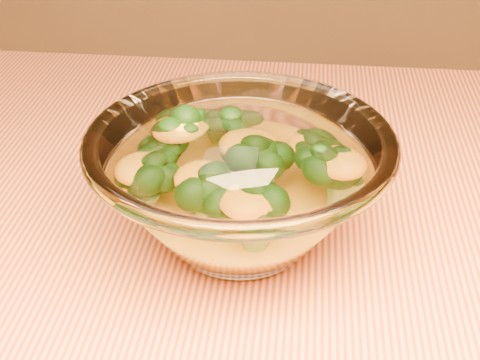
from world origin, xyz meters
name	(u,v)px	position (x,y,z in m)	size (l,w,h in m)	color
glass_bowl	(240,186)	(0.01, 0.07, 0.80)	(0.21, 0.21, 0.09)	white
cheese_sauce	(240,209)	(0.01, 0.07, 0.78)	(0.12, 0.12, 0.03)	yellow
broccoli_heap	(231,170)	(0.01, 0.07, 0.81)	(0.16, 0.13, 0.06)	black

